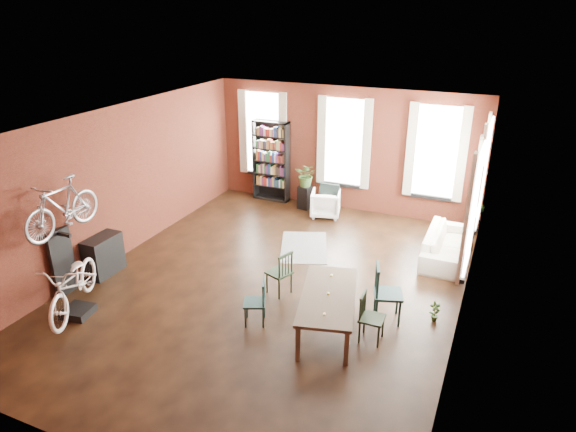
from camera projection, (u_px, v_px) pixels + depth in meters
The scene contains 19 objects.
room at pixel (295, 173), 9.62m from camera, with size 9.00×9.04×3.22m.
dining_table at pixel (328, 312), 8.56m from camera, with size 0.88×1.93×0.66m, color #483A2B.
dining_chair_a at pixel (255, 302), 8.69m from camera, with size 0.37×0.37×0.80m, color #173432.
dining_chair_b at pixel (279, 272), 9.59m from camera, with size 0.40×0.40×0.87m, color #1C2E1B.
dining_chair_c at pixel (372, 318), 8.23m from camera, with size 0.38×0.38×0.83m, color black.
dining_chair_d at pixel (388, 294), 8.74m from camera, with size 0.48×0.48×1.03m, color #173332.
bookshelf at pixel (271, 161), 13.96m from camera, with size 1.00×0.32×2.20m, color black.
white_armchair at pixel (326, 202), 13.11m from camera, with size 0.72×0.67×0.74m, color white.
cream_sofa at pixel (447, 240), 10.96m from camera, with size 2.08×0.61×0.81m, color beige.
striped_rug at pixel (304, 247), 11.55m from camera, with size 1.02×1.63×0.01m, color black.
bike_trainer at pixel (78, 311), 9.04m from camera, with size 0.47×0.47×0.14m, color black.
bike_wall_rack at pixel (62, 262), 9.50m from camera, with size 0.16×0.60×1.30m, color black.
console_table at pixel (103, 255), 10.31m from camera, with size 0.40×0.80×0.80m, color black.
plant_stand at pixel (305, 197), 13.64m from camera, with size 0.31×0.31×0.61m, color black.
plant_by_sofa at pixel (473, 225), 12.30m from camera, with size 0.41×0.74×0.33m, color #2A5421.
plant_small at pixel (434, 318), 8.85m from camera, with size 0.20×0.37×0.13m, color #294F1F.
bicycle_floor at pixel (69, 260), 8.62m from camera, with size 0.67×1.01×1.91m, color silver.
bicycle_hung at pixel (59, 189), 8.83m from camera, with size 0.47×1.00×1.66m, color #A5A8AD.
plant_on_stand at pixel (307, 177), 13.43m from camera, with size 0.57×0.63×0.49m, color #304F1F.
Camera 1 is at (3.82, -7.84, 5.11)m, focal length 32.00 mm.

